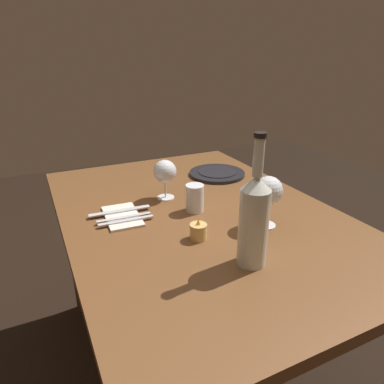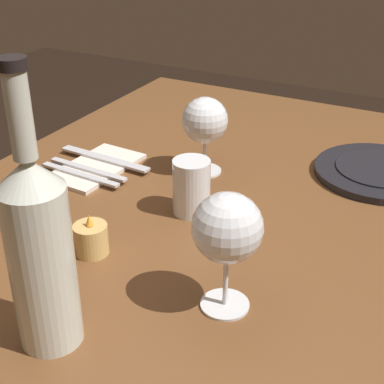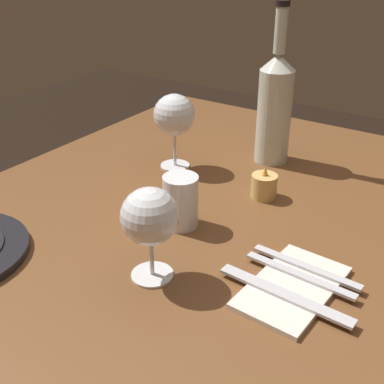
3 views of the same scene
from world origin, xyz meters
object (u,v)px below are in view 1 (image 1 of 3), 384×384
Objects in this scene: wine_glass_left at (268,191)px; fork_outer at (126,221)px; votive_candle at (198,232)px; dinner_plate at (217,173)px; wine_glass_right at (165,172)px; table_knife at (120,211)px; water_tumbler at (195,200)px; wine_bottle at (254,219)px; folded_napkin at (122,216)px; fork_inner at (124,217)px.

wine_glass_left reaches higher than fork_outer.
dinner_plate is at bearing -35.08° from votive_candle.
wine_glass_right reaches higher than table_knife.
dinner_plate is at bearing -41.15° from water_tumbler.
dinner_plate is at bearing -67.87° from table_knife.
wine_bottle is 5.24× the size of votive_candle.
fork_inner is at bearing 180.00° from folded_napkin.
fork_inner is 0.86× the size of table_knife.
table_knife is at bearing 31.99° from votive_candle.
fork_inner is (-0.12, 0.19, -0.09)m from wine_glass_right.
wine_glass_right is at bearing 4.91° from wine_bottle.
wine_glass_right is 2.25× the size of votive_candle.
votive_candle reaches higher than dinner_plate.
fork_outer is at bearing 119.55° from dinner_plate.
table_knife is (0.27, 0.17, -0.01)m from votive_candle.
wine_glass_left is 2.50× the size of votive_candle.
fork_outer is at bearing 180.00° from folded_napkin.
fork_outer is (-0.28, 0.50, 0.00)m from dinner_plate.
wine_bottle is at bearing -146.90° from fork_outer.
water_tumbler is 0.26m from table_knife.
wine_glass_left is 0.86× the size of folded_napkin.
fork_inner is at bearing 120.80° from wine_glass_right.
wine_bottle is 3.65× the size of water_tumbler.
wine_glass_left is at bearing 168.53° from dinner_plate.
folded_napkin is at bearing 0.00° from fork_outer.
water_tumbler reaches higher than fork_outer.
wine_glass_left reaches higher than fork_inner.
wine_bottle is 0.52m from table_knife.
wine_bottle is 0.71m from dinner_plate.
votive_candle is at bearing 175.57° from wine_glass_right.
dinner_plate is 1.38× the size of fork_outer.
wine_glass_left is 1.74× the size of water_tumbler.
votive_candle is at bearing -141.86° from fork_inner.
votive_candle is at bearing 85.20° from wine_glass_left.
fork_outer is (-0.14, 0.19, -0.09)m from wine_glass_right.
water_tumbler is at bearing -1.20° from wine_bottle.
folded_napkin is (0.26, 0.40, -0.12)m from wine_glass_left.
fork_outer is at bearing 41.64° from votive_candle.
wine_glass_right is 0.17m from water_tumbler.
folded_napkin is at bearing 35.11° from votive_candle.
votive_candle reaches higher than fork_outer.
dinner_plate reaches higher than fork_inner.
wine_glass_right is 0.24m from folded_napkin.
wine_glass_left is 0.50m from table_knife.
wine_bottle is 1.79× the size of folded_napkin.
folded_napkin is at bearing 180.00° from table_knife.
votive_candle is at bearing -148.01° from table_knife.
votive_candle is 0.34× the size of folded_napkin.
wine_glass_left is at bearing -125.80° from table_knife.
wine_glass_right is 0.83× the size of fork_outer.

